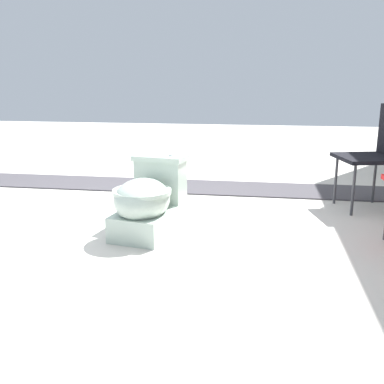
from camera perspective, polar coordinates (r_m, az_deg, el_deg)
The scene contains 4 objects.
ground_plane at distance 3.38m, azimuth -7.59°, elevation -3.78°, with size 14.00×14.00×0.00m, color beige.
gravel_strip at distance 4.35m, azimuth 2.91°, elevation 0.56°, with size 0.56×8.00×0.01m, color #423F44.
toilet at distance 3.08m, azimuth -5.55°, elevation -1.23°, with size 0.69×0.48×0.52m.
folding_chair_left at distance 3.88m, azimuth 22.78°, elevation 5.36°, with size 0.53×0.53×0.83m.
Camera 1 is at (3.07, 0.93, 1.05)m, focal length 42.00 mm.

